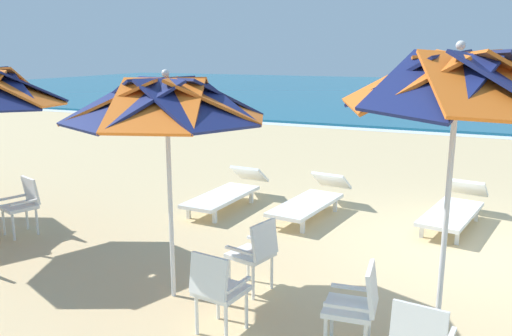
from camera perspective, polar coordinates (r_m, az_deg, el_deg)
The scene contains 12 objects.
ground_plane at distance 7.71m, azimuth 22.32°, elevation -9.01°, with size 80.00×80.00×0.00m, color #D3B784.
sea at distance 36.76m, azimuth 24.15°, elevation 7.45°, with size 80.00×36.00×0.10m, color #19607F.
surf_foam at distance 18.56m, azimuth 23.68°, elevation 3.21°, with size 80.00×0.70×0.01m, color white.
beach_umbrella_0 at distance 4.74m, azimuth 21.26°, elevation 8.40°, with size 1.98×1.98×2.82m.
plastic_chair_1 at distance 4.94m, azimuth 10.99°, elevation -14.42°, with size 0.51×0.48×0.87m.
beach_umbrella_1 at distance 5.56m, azimuth -9.81°, elevation 7.15°, with size 2.20×2.20×2.55m.
plastic_chair_2 at distance 5.16m, azimuth -4.29°, elevation -12.98°, with size 0.50×0.52×0.87m.
plastic_chair_3 at distance 6.00m, azimuth -0.09°, elevation -9.13°, with size 0.56×0.53×0.87m.
plastic_chair_6 at distance 8.60m, azimuth -24.25°, elevation -3.47°, with size 0.56×0.58×0.87m.
sun_lounger_1 at distance 8.87m, azimuth 20.99°, elevation -4.17°, with size 0.99×2.22×0.62m.
sun_lounger_2 at distance 8.80m, azimuth 6.11°, elevation -3.49°, with size 0.89×2.21×0.62m.
sun_lounger_3 at distance 9.24m, azimuth -3.18°, elevation -2.66°, with size 0.74×2.18×0.62m.
Camera 1 is at (0.06, -7.21, 2.73)m, focal length 36.37 mm.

